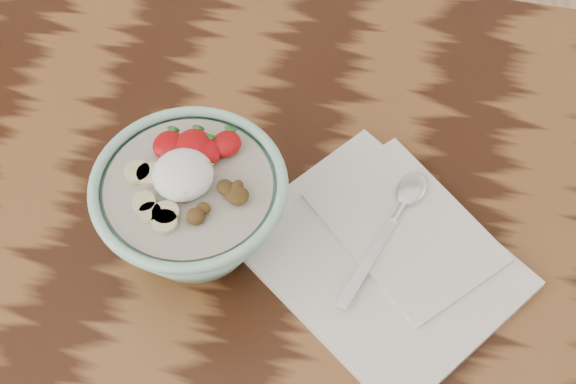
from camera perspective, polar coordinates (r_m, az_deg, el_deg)
name	(u,v)px	position (r cm, az deg, el deg)	size (l,w,h in cm)	color
table	(274,270)	(101.60, -1.04, -5.58)	(160.00, 90.00, 75.00)	#32180C
breakfast_bowl	(192,206)	(87.51, -6.82, -1.01)	(20.91, 20.91, 14.27)	#9AD0BB
napkin	(385,253)	(91.94, 6.92, -4.32)	(36.77, 35.63, 1.76)	white
spoon	(401,207)	(93.66, 8.04, -1.04)	(8.52, 19.98, 1.06)	silver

